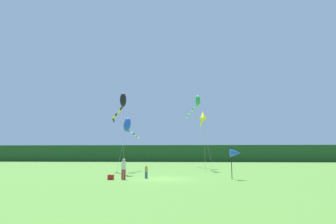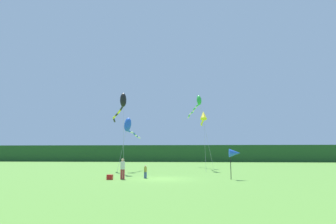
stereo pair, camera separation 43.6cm
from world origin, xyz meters
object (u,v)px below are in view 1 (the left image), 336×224
Objects in this scene: person_adult at (124,168)px; kite_yellow at (203,116)px; kite_green at (197,103)px; kite_blue at (128,126)px; cooler_box at (111,177)px; banner_flag_pole at (235,153)px; kite_black at (122,103)px; person_child at (146,171)px.

kite_yellow is at bearing 59.30° from person_adult.
kite_blue is at bearing -132.72° from kite_green.
cooler_box is 10.40m from banner_flag_pole.
kite_green reaches higher than kite_blue.
kite_blue is 3.58m from kite_black.
kite_green is at bearing 97.91° from banner_flag_pole.
kite_black reaches higher than kite_blue.
kite_blue reaches higher than cooler_box.
kite_blue is at bearing 94.54° from cooler_box.
kite_black is (-0.17, -2.74, 2.30)m from kite_blue.
kite_green is (7.63, 19.28, 9.38)m from cooler_box.
kite_yellow is (8.95, 2.37, 1.36)m from kite_blue.
cooler_box is 0.04× the size of kite_green.
banner_flag_pole is 0.35× the size of kite_yellow.
kite_blue is (-10.98, 9.14, 3.19)m from banner_flag_pole.
kite_green is at bearing 54.08° from kite_black.
kite_green is (-2.54, 18.28, 7.45)m from banner_flag_pole.
kite_blue is (-1.75, 9.75, 4.37)m from person_adult.
person_child is 0.10× the size of kite_green.
kite_yellow is 0.70× the size of kite_green.
kite_black is 14.80m from kite_green.
kite_black is at bearing -93.52° from kite_blue.
kite_yellow reaches higher than person_child.
kite_yellow is (7.20, 12.12, 5.73)m from person_adult.
person_adult is 0.23× the size of kite_yellow.
person_child is 7.67m from banner_flag_pole.
cooler_box is 11.38m from kite_blue.
banner_flag_pole is at bearing -80.01° from kite_yellow.
kite_yellow is (8.15, 12.51, 6.47)m from cooler_box.
kite_yellow is at bearing 63.56° from person_child.
cooler_box is 22.76m from kite_green.
kite_green is at bearing 70.52° from person_adult.
kite_black is (-9.12, -5.11, 0.94)m from kite_yellow.
person_adult is 0.16× the size of kite_green.
kite_blue is (-0.80, 10.14, 5.11)m from cooler_box.
kite_green is at bearing 68.40° from cooler_box.
banner_flag_pole is 0.24× the size of kite_green.
person_child is 0.43× the size of banner_flag_pole.
cooler_box is 10.52m from kite_black.
kite_yellow is 7.38m from kite_green.
person_child is at bearing -58.30° from kite_black.
kite_yellow reaches higher than banner_flag_pole.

